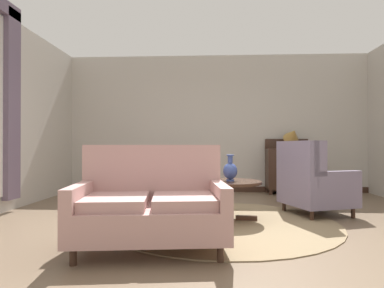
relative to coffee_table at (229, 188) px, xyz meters
The scene contains 12 objects.
ground 0.62m from the coffee_table, 104.18° to the right, with size 9.22×9.22×0.00m, color brown.
wall_back 3.04m from the coffee_table, 92.21° to the left, with size 6.62×0.08×2.95m, color #BCB7AD.
wall_left 3.54m from the coffee_table, behind, with size 0.08×4.61×2.95m, color #BCB7AD.
baseboard_back 2.83m from the coffee_table, 92.26° to the left, with size 6.46×0.03×0.12m, color #382319.
area_rug 0.45m from the coffee_table, 128.93° to the right, with size 2.94×2.94×0.01m, color #847051.
coffee_table is the anchor object (origin of this frame).
porcelain_vase 0.24m from the coffee_table, 69.55° to the right, with size 0.19×0.19×0.35m.
settee 1.49m from the coffee_table, 123.64° to the right, with size 1.51×1.04×0.99m.
armchair_back_corner 1.28m from the coffee_table, 20.18° to the left, with size 1.04×1.06×1.06m.
armchair_beside_settee 1.44m from the coffee_table, 135.80° to the left, with size 1.15×1.11×0.95m.
sideboard 2.90m from the coffee_table, 61.89° to the left, with size 0.89×0.43×1.14m.
gramophone 2.94m from the coffee_table, 60.25° to the left, with size 0.35×0.44×0.49m.
Camera 1 is at (-0.15, -4.00, 0.98)m, focal length 31.39 mm.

